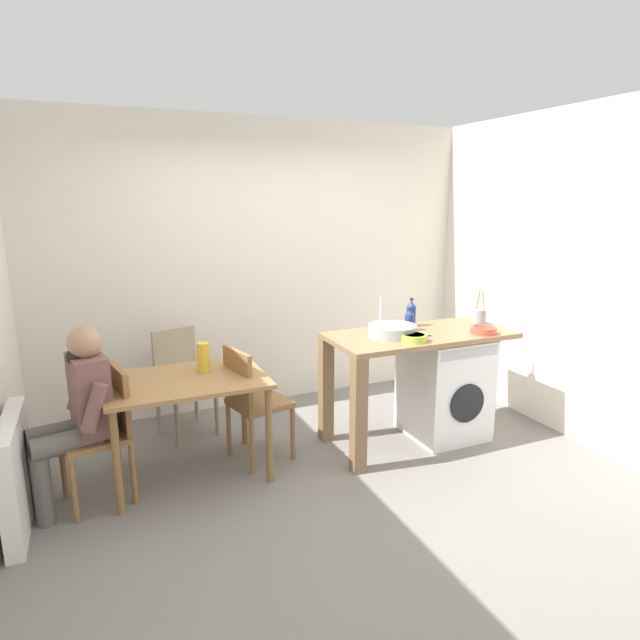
{
  "coord_description": "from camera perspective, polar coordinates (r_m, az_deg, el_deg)",
  "views": [
    {
      "loc": [
        -1.48,
        -3.1,
        1.98
      ],
      "look_at": [
        0.05,
        0.45,
        1.08
      ],
      "focal_mm": 29.7,
      "sensor_mm": 36.0,
      "label": 1
    }
  ],
  "objects": [
    {
      "name": "ground_plane",
      "position": [
        3.97,
        1.97,
        -16.9
      ],
      "size": [
        5.46,
        5.46,
        0.0
      ],
      "primitive_type": "plane",
      "color": "slate"
    },
    {
      "name": "wall_back",
      "position": [
        5.11,
        -6.36,
        5.88
      ],
      "size": [
        4.6,
        0.1,
        2.7
      ],
      "primitive_type": "cube",
      "color": "silver",
      "rests_on": "ground_plane"
    },
    {
      "name": "wall_counter_side",
      "position": [
        4.82,
        25.97,
        4.22
      ],
      "size": [
        0.1,
        3.8,
        2.7
      ],
      "primitive_type": "cube",
      "color": "silver",
      "rests_on": "ground_plane"
    },
    {
      "name": "radiator",
      "position": [
        3.81,
        -29.93,
        -14.13
      ],
      "size": [
        0.1,
        0.8,
        0.7
      ],
      "primitive_type": "cube",
      "color": "white",
      "rests_on": "ground_plane"
    },
    {
      "name": "dining_table",
      "position": [
        3.89,
        -14.2,
        -7.46
      ],
      "size": [
        1.1,
        0.76,
        0.74
      ],
      "color": "#9E7042",
      "rests_on": "ground_plane"
    },
    {
      "name": "chair_person_seat",
      "position": [
        3.82,
        -22.11,
        -10.6
      ],
      "size": [
        0.47,
        0.47,
        0.9
      ],
      "rotation": [
        0.0,
        0.0,
        1.78
      ],
      "color": "olive",
      "rests_on": "ground_plane"
    },
    {
      "name": "chair_opposite",
      "position": [
        4.06,
        -7.45,
        -8.33
      ],
      "size": [
        0.48,
        0.48,
        0.9
      ],
      "rotation": [
        0.0,
        0.0,
        -1.33
      ],
      "color": "olive",
      "rests_on": "ground_plane"
    },
    {
      "name": "chair_spare_by_wall",
      "position": [
        4.67,
        -14.73,
        -5.79
      ],
      "size": [
        0.5,
        0.5,
        0.9
      ],
      "rotation": [
        0.0,
        0.0,
        3.44
      ],
      "color": "gray",
      "rests_on": "ground_plane"
    },
    {
      "name": "seated_person",
      "position": [
        3.74,
        -24.75,
        -8.7
      ],
      "size": [
        0.54,
        0.54,
        1.2
      ],
      "rotation": [
        0.0,
        0.0,
        1.78
      ],
      "color": "#595651",
      "rests_on": "ground_plane"
    },
    {
      "name": "kitchen_counter",
      "position": [
        4.26,
        8.3,
        -3.72
      ],
      "size": [
        1.5,
        0.68,
        0.92
      ],
      "color": "olive",
      "rests_on": "ground_plane"
    },
    {
      "name": "washing_machine",
      "position": [
        4.61,
        13.24,
        -6.94
      ],
      "size": [
        0.6,
        0.61,
        0.86
      ],
      "color": "white",
      "rests_on": "ground_plane"
    },
    {
      "name": "sink_basin",
      "position": [
        4.18,
        7.79,
        -1.13
      ],
      "size": [
        0.38,
        0.38,
        0.09
      ],
      "primitive_type": "cylinder",
      "color": "#9EA0A5",
      "rests_on": "kitchen_counter"
    },
    {
      "name": "tap",
      "position": [
        4.31,
        6.6,
        0.63
      ],
      "size": [
        0.02,
        0.02,
        0.28
      ],
      "primitive_type": "cylinder",
      "color": "#B2B2B7",
      "rests_on": "kitchen_counter"
    },
    {
      "name": "bottle_tall_green",
      "position": [
        4.37,
        9.59,
        -0.03
      ],
      "size": [
        0.07,
        0.07,
        0.19
      ],
      "color": "navy",
      "rests_on": "kitchen_counter"
    },
    {
      "name": "bottle_squat_brown",
      "position": [
        4.51,
        9.79,
        0.69
      ],
      "size": [
        0.08,
        0.08,
        0.24
      ],
      "color": "navy",
      "rests_on": "kitchen_counter"
    },
    {
      "name": "mixing_bowl",
      "position": [
        4.05,
        10.07,
        -1.86
      ],
      "size": [
        0.2,
        0.2,
        0.06
      ],
      "color": "#A8C63D",
      "rests_on": "kitchen_counter"
    },
    {
      "name": "utensil_crock",
      "position": [
        4.72,
        16.81,
        0.38
      ],
      "size": [
        0.11,
        0.11,
        0.3
      ],
      "color": "gray",
      "rests_on": "kitchen_counter"
    },
    {
      "name": "colander",
      "position": [
        4.42,
        17.22,
        -1.02
      ],
      "size": [
        0.2,
        0.2,
        0.06
      ],
      "color": "#D84C38",
      "rests_on": "kitchen_counter"
    },
    {
      "name": "vase",
      "position": [
        3.94,
        -12.45,
        -3.95
      ],
      "size": [
        0.09,
        0.09,
        0.22
      ],
      "primitive_type": "cylinder",
      "color": "gold",
      "rests_on": "dining_table"
    },
    {
      "name": "scissors",
      "position": [
        4.22,
        10.95,
        -1.69
      ],
      "size": [
        0.15,
        0.06,
        0.01
      ],
      "color": "#B2B2B7",
      "rests_on": "kitchen_counter"
    }
  ]
}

